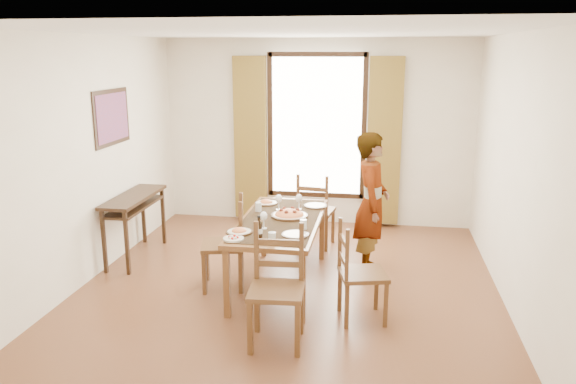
% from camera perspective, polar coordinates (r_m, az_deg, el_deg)
% --- Properties ---
extents(ground, '(5.00, 5.00, 0.00)m').
position_cam_1_polar(ground, '(6.24, 0.08, -9.62)').
color(ground, '#492316').
rests_on(ground, ground).
extents(room_shell, '(4.60, 5.10, 2.74)m').
position_cam_1_polar(room_shell, '(5.92, 0.25, 4.67)').
color(room_shell, white).
rests_on(room_shell, ground).
extents(console_table, '(0.38, 1.20, 0.80)m').
position_cam_1_polar(console_table, '(7.15, -15.37, -1.23)').
color(console_table, '#301F10').
rests_on(console_table, ground).
extents(dining_table, '(0.85, 1.84, 0.76)m').
position_cam_1_polar(dining_table, '(6.07, -0.80, -3.38)').
color(dining_table, brown).
rests_on(dining_table, ground).
extents(chair_west, '(0.54, 0.54, 1.01)m').
position_cam_1_polar(chair_west, '(6.13, -6.29, -5.45)').
color(chair_west, '#52311B').
rests_on(chair_west, ground).
extents(chair_north, '(0.50, 0.50, 1.00)m').
position_cam_1_polar(chair_north, '(7.35, 2.79, -2.09)').
color(chair_north, '#52311B').
rests_on(chair_north, ground).
extents(chair_south, '(0.50, 0.50, 1.06)m').
position_cam_1_polar(chair_south, '(4.96, -1.14, -9.93)').
color(chair_south, '#52311B').
rests_on(chair_south, ground).
extents(chair_east, '(0.52, 0.52, 0.97)m').
position_cam_1_polar(chair_east, '(5.42, 7.25, -8.36)').
color(chair_east, '#52311B').
rests_on(chair_east, ground).
extents(man, '(0.62, 0.43, 1.65)m').
position_cam_1_polar(man, '(6.45, 8.49, -1.23)').
color(man, gray).
rests_on(man, ground).
extents(plate_sw, '(0.27, 0.27, 0.05)m').
position_cam_1_polar(plate_sw, '(5.62, -4.98, -3.89)').
color(plate_sw, silver).
rests_on(plate_sw, dining_table).
extents(plate_se, '(0.27, 0.27, 0.05)m').
position_cam_1_polar(plate_se, '(5.52, 0.75, -4.18)').
color(plate_se, silver).
rests_on(plate_se, dining_table).
extents(plate_nw, '(0.27, 0.27, 0.05)m').
position_cam_1_polar(plate_nw, '(6.65, -2.24, -0.98)').
color(plate_nw, silver).
rests_on(plate_nw, dining_table).
extents(plate_ne, '(0.27, 0.27, 0.05)m').
position_cam_1_polar(plate_ne, '(6.53, 2.83, -1.26)').
color(plate_ne, silver).
rests_on(plate_ne, dining_table).
extents(pasta_platter, '(0.40, 0.40, 0.10)m').
position_cam_1_polar(pasta_platter, '(6.12, 0.15, -2.09)').
color(pasta_platter, '#B24016').
rests_on(pasta_platter, dining_table).
extents(caprese_plate, '(0.20, 0.20, 0.04)m').
position_cam_1_polar(caprese_plate, '(5.43, -5.57, -4.62)').
color(caprese_plate, silver).
rests_on(caprese_plate, dining_table).
extents(wine_glass_a, '(0.08, 0.08, 0.18)m').
position_cam_1_polar(wine_glass_a, '(5.71, -2.48, -2.87)').
color(wine_glass_a, white).
rests_on(wine_glass_a, dining_table).
extents(wine_glass_b, '(0.08, 0.08, 0.18)m').
position_cam_1_polar(wine_glass_b, '(6.39, 1.10, -1.00)').
color(wine_glass_b, white).
rests_on(wine_glass_b, dining_table).
extents(wine_glass_c, '(0.08, 0.08, 0.18)m').
position_cam_1_polar(wine_glass_c, '(6.37, -0.96, -1.04)').
color(wine_glass_c, white).
rests_on(wine_glass_c, dining_table).
extents(tumbler_a, '(0.07, 0.07, 0.10)m').
position_cam_1_polar(tumbler_a, '(5.71, 1.57, -3.30)').
color(tumbler_a, silver).
rests_on(tumbler_a, dining_table).
extents(tumbler_b, '(0.07, 0.07, 0.10)m').
position_cam_1_polar(tumbler_b, '(6.34, -3.02, -1.52)').
color(tumbler_b, silver).
rests_on(tumbler_b, dining_table).
extents(tumbler_c, '(0.07, 0.07, 0.10)m').
position_cam_1_polar(tumbler_c, '(5.32, -1.64, -4.63)').
color(tumbler_c, silver).
rests_on(tumbler_c, dining_table).
extents(wine_bottle, '(0.07, 0.07, 0.25)m').
position_cam_1_polar(wine_bottle, '(5.35, -2.97, -3.70)').
color(wine_bottle, black).
rests_on(wine_bottle, dining_table).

